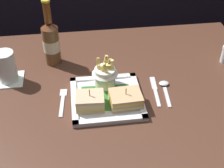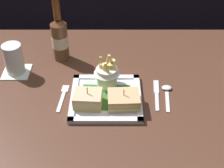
{
  "view_description": "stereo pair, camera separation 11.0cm",
  "coord_description": "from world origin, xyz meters",
  "px_view_note": "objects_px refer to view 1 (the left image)",
  "views": [
    {
      "loc": [
        -0.13,
        -0.89,
        1.46
      ],
      "look_at": [
        -0.02,
        -0.03,
        0.77
      ],
      "focal_mm": 52.2,
      "sensor_mm": 36.0,
      "label": 1
    },
    {
      "loc": [
        -0.02,
        -0.9,
        1.46
      ],
      "look_at": [
        -0.02,
        -0.03,
        0.77
      ],
      "focal_mm": 52.2,
      "sensor_mm": 36.0,
      "label": 2
    }
  ],
  "objects_px": {
    "dining_table": "(117,118)",
    "sandwich_half_left": "(90,101)",
    "square_plate": "(107,98)",
    "water_glass": "(7,68)",
    "fork": "(63,101)",
    "sandwich_half_right": "(126,99)",
    "fries_cup": "(105,73)",
    "spoon": "(165,87)",
    "beer_bottle": "(51,41)",
    "knife": "(155,90)"
  },
  "relations": [
    {
      "from": "water_glass",
      "to": "fork",
      "type": "distance_m",
      "value": 0.24
    },
    {
      "from": "square_plate",
      "to": "fries_cup",
      "type": "bearing_deg",
      "value": 87.95
    },
    {
      "from": "water_glass",
      "to": "spoon",
      "type": "xyz_separation_m",
      "value": [
        0.55,
        -0.12,
        -0.05
      ]
    },
    {
      "from": "water_glass",
      "to": "fork",
      "type": "xyz_separation_m",
      "value": [
        0.19,
        -0.14,
        -0.05
      ]
    },
    {
      "from": "sandwich_half_right",
      "to": "beer_bottle",
      "type": "height_order",
      "value": "beer_bottle"
    },
    {
      "from": "square_plate",
      "to": "water_glass",
      "type": "xyz_separation_m",
      "value": [
        -0.34,
        0.15,
        0.05
      ]
    },
    {
      "from": "water_glass",
      "to": "knife",
      "type": "relative_size",
      "value": 0.71
    },
    {
      "from": "square_plate",
      "to": "spoon",
      "type": "relative_size",
      "value": 1.76
    },
    {
      "from": "beer_bottle",
      "to": "fork",
      "type": "bearing_deg",
      "value": -82.45
    },
    {
      "from": "water_glass",
      "to": "fork",
      "type": "bearing_deg",
      "value": -36.35
    },
    {
      "from": "square_plate",
      "to": "knife",
      "type": "relative_size",
      "value": 1.48
    },
    {
      "from": "dining_table",
      "to": "water_glass",
      "type": "bearing_deg",
      "value": 167.18
    },
    {
      "from": "fork",
      "to": "knife",
      "type": "bearing_deg",
      "value": 2.69
    },
    {
      "from": "fork",
      "to": "spoon",
      "type": "height_order",
      "value": "spoon"
    },
    {
      "from": "sandwich_half_right",
      "to": "beer_bottle",
      "type": "relative_size",
      "value": 0.41
    },
    {
      "from": "spoon",
      "to": "fork",
      "type": "bearing_deg",
      "value": -176.48
    },
    {
      "from": "sandwich_half_left",
      "to": "knife",
      "type": "relative_size",
      "value": 0.58
    },
    {
      "from": "water_glass",
      "to": "fork",
      "type": "height_order",
      "value": "water_glass"
    },
    {
      "from": "dining_table",
      "to": "water_glass",
      "type": "distance_m",
      "value": 0.44
    },
    {
      "from": "fries_cup",
      "to": "beer_bottle",
      "type": "bearing_deg",
      "value": 135.37
    },
    {
      "from": "sandwich_half_left",
      "to": "fries_cup",
      "type": "xyz_separation_m",
      "value": [
        0.06,
        0.11,
        0.03
      ]
    },
    {
      "from": "water_glass",
      "to": "knife",
      "type": "height_order",
      "value": "water_glass"
    },
    {
      "from": "square_plate",
      "to": "fries_cup",
      "type": "xyz_separation_m",
      "value": [
        0.0,
        0.07,
        0.05
      ]
    },
    {
      "from": "fork",
      "to": "knife",
      "type": "distance_m",
      "value": 0.32
    },
    {
      "from": "square_plate",
      "to": "sandwich_half_left",
      "type": "bearing_deg",
      "value": -146.95
    },
    {
      "from": "fries_cup",
      "to": "spoon",
      "type": "relative_size",
      "value": 0.87
    },
    {
      "from": "sandwich_half_right",
      "to": "fries_cup",
      "type": "relative_size",
      "value": 0.9
    },
    {
      "from": "fries_cup",
      "to": "dining_table",
      "type": "bearing_deg",
      "value": -5.52
    },
    {
      "from": "dining_table",
      "to": "knife",
      "type": "bearing_deg",
      "value": -16.1
    },
    {
      "from": "sandwich_half_left",
      "to": "sandwich_half_right",
      "type": "relative_size",
      "value": 0.89
    },
    {
      "from": "square_plate",
      "to": "water_glass",
      "type": "relative_size",
      "value": 2.07
    },
    {
      "from": "sandwich_half_left",
      "to": "water_glass",
      "type": "xyz_separation_m",
      "value": [
        -0.28,
        0.19,
        0.02
      ]
    },
    {
      "from": "beer_bottle",
      "to": "fork",
      "type": "relative_size",
      "value": 1.86
    },
    {
      "from": "dining_table",
      "to": "fries_cup",
      "type": "distance_m",
      "value": 0.22
    },
    {
      "from": "beer_bottle",
      "to": "spoon",
      "type": "height_order",
      "value": "beer_bottle"
    },
    {
      "from": "sandwich_half_left",
      "to": "spoon",
      "type": "height_order",
      "value": "sandwich_half_left"
    },
    {
      "from": "sandwich_half_right",
      "to": "water_glass",
      "type": "bearing_deg",
      "value": 154.17
    },
    {
      "from": "water_glass",
      "to": "spoon",
      "type": "height_order",
      "value": "water_glass"
    },
    {
      "from": "fork",
      "to": "dining_table",
      "type": "bearing_deg",
      "value": 15.18
    },
    {
      "from": "dining_table",
      "to": "water_glass",
      "type": "height_order",
      "value": "water_glass"
    },
    {
      "from": "dining_table",
      "to": "beer_bottle",
      "type": "distance_m",
      "value": 0.38
    },
    {
      "from": "dining_table",
      "to": "fork",
      "type": "height_order",
      "value": "fork"
    },
    {
      "from": "square_plate",
      "to": "beer_bottle",
      "type": "height_order",
      "value": "beer_bottle"
    },
    {
      "from": "dining_table",
      "to": "fries_cup",
      "type": "relative_size",
      "value": 9.46
    },
    {
      "from": "knife",
      "to": "dining_table",
      "type": "bearing_deg",
      "value": 163.9
    },
    {
      "from": "sandwich_half_left",
      "to": "knife",
      "type": "distance_m",
      "value": 0.24
    },
    {
      "from": "dining_table",
      "to": "sandwich_half_left",
      "type": "relative_size",
      "value": 11.75
    },
    {
      "from": "sandwich_half_right",
      "to": "spoon",
      "type": "bearing_deg",
      "value": 25.88
    },
    {
      "from": "sandwich_half_right",
      "to": "water_glass",
      "type": "xyz_separation_m",
      "value": [
        -0.4,
        0.19,
        0.02
      ]
    },
    {
      "from": "dining_table",
      "to": "beer_bottle",
      "type": "bearing_deg",
      "value": 140.72
    }
  ]
}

